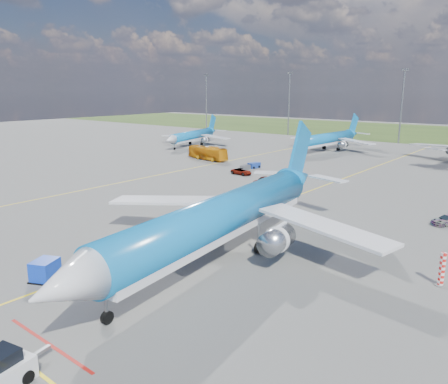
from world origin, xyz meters
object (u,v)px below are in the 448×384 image
Objects in this scene: apron_bus at (208,153)px; service_car_b at (241,172)px; bg_jet_nw at (193,145)px; main_airliner at (221,256)px; warning_post at (442,269)px; bg_jet_nnw at (327,151)px; uld_container at (45,270)px; baggage_tug_c at (251,166)px; service_car_c at (448,220)px; service_car_a at (264,180)px.

apron_bus is 20.24m from service_car_b.
bg_jet_nw is 0.69× the size of main_airliner.
bg_jet_nnw is at bearing 122.41° from warning_post.
apron_bus is at bearing -54.39° from bg_jet_nw.
warning_post is 1.32× the size of uld_container.
baggage_tug_c is (36.57, -21.03, 0.53)m from bg_jet_nw.
main_airliner is at bearing -141.91° from service_car_b.
service_car_b is (17.57, -10.00, -1.00)m from apron_bus.
baggage_tug_c is (-45.96, 36.33, -0.97)m from warning_post.
apron_bus is at bearing -111.40° from bg_jet_nnw.
baggage_tug_c is at bearing -167.02° from service_car_c.
apron_bus is 29.92m from service_car_a.
main_airliner is 4.00× the size of apron_bus.
bg_jet_nw is 47.98m from service_car_b.
uld_container is at bearing -142.80° from apron_bus.
baggage_tug_c is at bearing -86.66° from bg_jet_nnw.
bg_jet_nw reaches higher than apron_bus.
warning_post is 42.90m from service_car_a.
bg_jet_nnw is at bearing -16.69° from apron_bus.
apron_bus is (-41.99, 46.22, 1.61)m from main_airliner.
service_car_b is 0.84× the size of baggage_tug_c.
service_car_b is (-24.43, 36.22, 0.61)m from main_airliner.
uld_container is at bearing -158.52° from service_car_b.
bg_jet_nw is 7.67× the size of service_car_a.
bg_jet_nnw is (36.71, 14.80, 0.00)m from bg_jet_nw.
uld_container is 0.43× the size of baggage_tug_c.
warning_post is at bearing -114.67° from apron_bus.
warning_post is at bearing 12.36° from main_airliner.
warning_post is 72.70m from apron_bus.
main_airliner is 16.56m from uld_container.
bg_jet_nnw is 36.02m from apron_bus.
apron_bus reaches higher than uld_container.
bg_jet_nnw is at bearing 7.19° from bg_jet_nw.
main_airliner is 8.83× the size of baggage_tug_c.
uld_container is 46.71m from service_car_c.
main_airliner reaches higher than uld_container.
baggage_tug_c is at bearing 82.89° from uld_container.
bg_jet_nnw is at bearing 163.48° from service_car_c.
main_airliner reaches higher than bg_jet_nw.
warning_post is 0.08× the size of bg_jet_nnw.
apron_bus reaches higher than warning_post.
warning_post is at bearing -54.02° from bg_jet_nnw.
apron_bus is 2.21× the size of baggage_tug_c.
uld_container is 0.51× the size of service_car_c.
main_airliner is at bearing -60.00° from bg_jet_nw.
service_car_a is at bearing -155.13° from service_car_c.
service_car_a is (10.85, -47.32, 0.71)m from bg_jet_nnw.
main_airliner is at bearing -49.77° from baggage_tug_c.
service_car_c reaches higher than baggage_tug_c.
warning_post reaches higher than uld_container.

